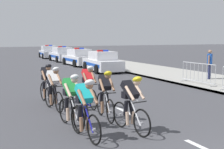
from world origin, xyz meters
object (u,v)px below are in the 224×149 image
object	(u,v)px
police_car_nearest	(102,62)
spectator_back	(210,62)
police_car_second	(79,58)
crowd_barrier_rear	(198,74)
cyclist_lead	(85,108)
cyclist_third	(71,100)
cyclist_fourth	(105,94)
cyclist_sixth	(88,86)
cyclist_second	(131,103)
cyclist_seventh	(47,83)
police_car_furthest	(49,52)
police_car_third	(62,55)
cyclist_fifth	(54,88)

from	to	relation	value
police_car_nearest	spectator_back	distance (m)	8.05
police_car_second	crowd_barrier_rear	size ratio (longest dim) A/B	1.92
cyclist_lead	cyclist_third	bearing A→B (deg)	90.53
cyclist_fourth	spectator_back	xyz separation A→B (m)	(8.77, 4.82, 0.30)
police_car_nearest	police_car_second	distance (m)	5.19
cyclist_lead	cyclist_sixth	size ratio (longest dim) A/B	1.00
cyclist_fourth	police_car_second	distance (m)	18.01
cyclist_second	cyclist_fourth	size ratio (longest dim) A/B	1.00
cyclist_seventh	police_car_second	distance (m)	15.52
police_car_nearest	police_car_furthest	world-z (taller)	same
police_car_third	cyclist_lead	bearing A→B (deg)	-104.98
cyclist_third	police_car_furthest	size ratio (longest dim) A/B	0.38
cyclist_seventh	spectator_back	xyz separation A→B (m)	(9.83, 1.77, 0.30)
police_car_second	cyclist_seventh	bearing A→B (deg)	-113.92
cyclist_sixth	police_car_furthest	distance (m)	27.05
police_car_second	police_car_furthest	world-z (taller)	same
cyclist_third	spectator_back	bearing A→B (deg)	27.38
cyclist_second	cyclist_seventh	distance (m)	4.63
police_car_furthest	crowd_barrier_rear	xyz separation A→B (m)	(1.75, -24.55, -0.03)
cyclist_third	cyclist_fifth	bearing A→B (deg)	87.89
cyclist_third	cyclist_sixth	distance (m)	2.45
police_car_third	police_car_furthest	size ratio (longest dim) A/B	0.97
cyclist_seventh	police_car_furthest	world-z (taller)	police_car_furthest
cyclist_second	police_car_furthest	world-z (taller)	police_car_furthest
cyclist_sixth	cyclist_seventh	size ratio (longest dim) A/B	1.00
cyclist_fifth	spectator_back	size ratio (longest dim) A/B	1.03
cyclist_sixth	cyclist_fourth	bearing A→B (deg)	-93.45
cyclist_sixth	crowd_barrier_rear	xyz separation A→B (m)	(6.87, 2.01, -0.14)
cyclist_lead	police_car_nearest	world-z (taller)	police_car_nearest
cyclist_second	cyclist_seventh	bearing A→B (deg)	104.42
cyclist_fifth	crowd_barrier_rear	xyz separation A→B (m)	(8.10, 1.90, -0.14)
cyclist_fourth	police_car_nearest	xyz separation A→B (m)	(5.23, 12.04, -0.11)
crowd_barrier_rear	cyclist_third	bearing A→B (deg)	-153.50
cyclist_second	police_car_nearest	size ratio (longest dim) A/B	0.38
cyclist_second	cyclist_third	xyz separation A→B (m)	(-1.29, 1.09, 0.00)
cyclist_third	cyclist_fifth	world-z (taller)	same
cyclist_sixth	police_car_third	bearing A→B (deg)	76.19
cyclist_second	crowd_barrier_rear	xyz separation A→B (m)	(6.88, 5.17, -0.14)
cyclist_second	spectator_back	xyz separation A→B (m)	(8.68, 6.25, 0.30)
spectator_back	cyclist_fifth	bearing A→B (deg)	-163.21
cyclist_fifth	cyclist_second	bearing A→B (deg)	-69.66
cyclist_lead	cyclist_second	world-z (taller)	same
police_car_furthest	cyclist_fifth	bearing A→B (deg)	-103.49
cyclist_fifth	crowd_barrier_rear	world-z (taller)	cyclist_fifth
cyclist_seventh	spectator_back	size ratio (longest dim) A/B	1.03
cyclist_fourth	cyclist_seventh	distance (m)	3.23
police_car_third	cyclist_sixth	bearing A→B (deg)	-103.81
cyclist_fourth	police_car_nearest	world-z (taller)	police_car_nearest
cyclist_third	crowd_barrier_rear	world-z (taller)	cyclist_third
police_car_furthest	police_car_third	bearing A→B (deg)	-89.98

